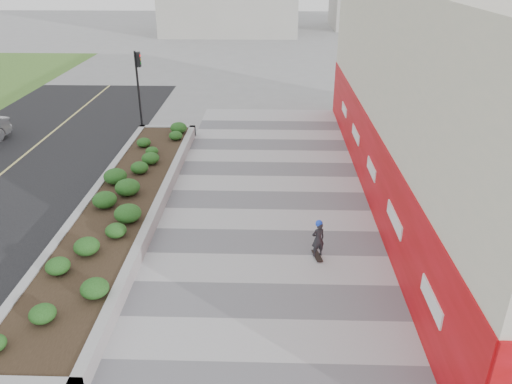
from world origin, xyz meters
TOP-DOWN VIEW (x-y plane):
  - ground at (0.00, 0.00)m, footprint 160.00×160.00m
  - walkway at (0.00, 3.00)m, footprint 8.00×36.00m
  - building at (6.98, 8.98)m, footprint 6.04×24.08m
  - planter at (-5.50, 7.00)m, footprint 3.00×18.00m
  - traffic_signal_near at (-7.23, 17.50)m, footprint 0.33×0.28m
  - manhole_cover at (0.50, 3.00)m, footprint 0.44×0.44m
  - skateboarder at (1.63, 4.10)m, footprint 0.52×0.75m

SIDE VIEW (x-z plane):
  - ground at x=0.00m, z-range 0.00..0.00m
  - manhole_cover at x=0.50m, z-range 0.00..0.01m
  - walkway at x=0.00m, z-range 0.00..0.01m
  - planter at x=-5.50m, z-range -0.03..0.87m
  - skateboarder at x=1.63m, z-range 0.01..1.38m
  - traffic_signal_near at x=-7.23m, z-range 0.66..4.86m
  - building at x=6.98m, z-range -0.02..7.98m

